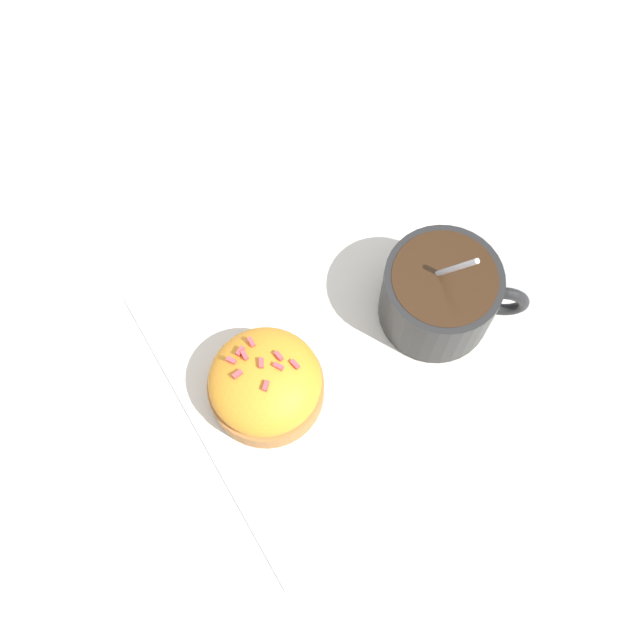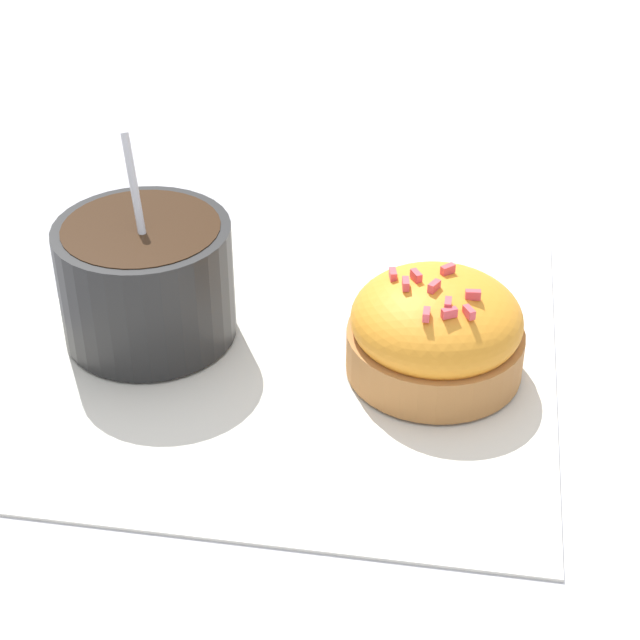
# 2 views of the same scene
# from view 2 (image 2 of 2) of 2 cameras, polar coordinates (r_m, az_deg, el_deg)

# --- Properties ---
(ground_plane) EXTENTS (3.00, 3.00, 0.00)m
(ground_plane) POSITION_cam_2_polar(r_m,az_deg,el_deg) (0.54, -1.74, -2.01)
(ground_plane) COLOR #B2B2B7
(paper_napkin) EXTENTS (0.29, 0.28, 0.00)m
(paper_napkin) POSITION_cam_2_polar(r_m,az_deg,el_deg) (0.54, -1.74, -1.88)
(paper_napkin) COLOR white
(paper_napkin) RESTS_ON ground_plane
(coffee_cup) EXTENTS (0.10, 0.09, 0.11)m
(coffee_cup) POSITION_cam_2_polar(r_m,az_deg,el_deg) (0.54, -9.39, 2.33)
(coffee_cup) COLOR black
(coffee_cup) RESTS_ON paper_napkin
(frosted_pastry) EXTENTS (0.09, 0.09, 0.05)m
(frosted_pastry) POSITION_cam_2_polar(r_m,az_deg,el_deg) (0.52, 6.19, -0.57)
(frosted_pastry) COLOR #B2753D
(frosted_pastry) RESTS_ON paper_napkin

